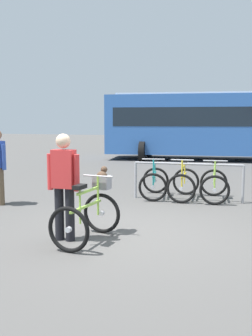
# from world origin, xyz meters

# --- Properties ---
(ground_plane) EXTENTS (80.00, 80.00, 0.00)m
(ground_plane) POSITION_xyz_m (0.00, 0.00, 0.00)
(ground_plane) COLOR #514F4C
(bike_rack_rail) EXTENTS (2.51, 0.15, 0.88)m
(bike_rack_rail) POSITION_xyz_m (0.52, 2.83, 0.64)
(bike_rack_rail) COLOR #99999E
(bike_rack_rail) RESTS_ON ground
(racked_bike_teal) EXTENTS (0.82, 1.20, 0.97)m
(racked_bike_teal) POSITION_xyz_m (-0.29, 2.98, 0.37)
(racked_bike_teal) COLOR black
(racked_bike_teal) RESTS_ON ground
(racked_bike_yellow) EXTENTS (0.70, 1.14, 0.98)m
(racked_bike_yellow) POSITION_xyz_m (0.41, 3.01, 0.37)
(racked_bike_yellow) COLOR black
(racked_bike_yellow) RESTS_ON ground
(racked_bike_lime) EXTENTS (0.76, 1.14, 0.97)m
(racked_bike_lime) POSITION_xyz_m (1.11, 3.03, 0.37)
(racked_bike_lime) COLOR black
(racked_bike_lime) RESTS_ON ground
(featured_bicycle) EXTENTS (0.77, 1.24, 1.09)m
(featured_bicycle) POSITION_xyz_m (-0.51, -0.52, 0.49)
(featured_bicycle) COLOR black
(featured_bicycle) RESTS_ON ground
(person_with_featured_bike) EXTENTS (0.53, 0.22, 1.64)m
(person_with_featured_bike) POSITION_xyz_m (-0.87, -0.65, 0.91)
(person_with_featured_bike) COLOR black
(person_with_featured_bike) RESTS_ON ground
(bus_distant) EXTENTS (10.21, 4.12, 3.08)m
(bus_distant) POSITION_xyz_m (0.49, 12.30, 1.74)
(bus_distant) COLOR #3366B7
(bus_distant) RESTS_ON ground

